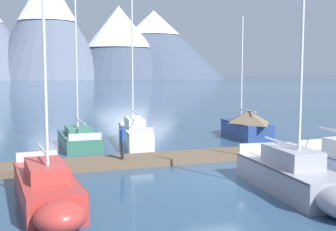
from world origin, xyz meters
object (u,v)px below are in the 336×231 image
Objects in this scene: sailboat_mid_dock_starboard at (134,133)px; sailboat_end_of_dock at (245,124)px; sailboat_far_berth at (299,178)px; person_on_dock at (122,138)px; sailboat_second_berth at (48,189)px; sailboat_mid_dock_port at (78,138)px.

sailboat_end_of_dock is (7.52, -0.07, 0.18)m from sailboat_mid_dock_starboard.
sailboat_far_berth is 4.15× the size of person_on_dock.
sailboat_far_berth is 0.88× the size of sailboat_end_of_dock.
sailboat_second_berth is 0.81× the size of sailboat_mid_dock_starboard.
sailboat_mid_dock_port is 1.01× the size of sailboat_mid_dock_starboard.
sailboat_far_berth is 13.59m from sailboat_end_of_dock.
sailboat_mid_dock_starboard is at bearing 100.54° from sailboat_far_berth.
sailboat_far_berth is (5.63, -12.90, 0.12)m from sailboat_mid_dock_port.
sailboat_end_of_dock reaches higher than sailboat_far_berth.
person_on_dock is at bearing -79.05° from sailboat_mid_dock_port.
sailboat_far_berth is at bearing -112.37° from sailboat_end_of_dock.
sailboat_second_berth is at bearing -141.10° from sailboat_end_of_dock.
sailboat_second_berth is at bearing -125.71° from person_on_dock.
sailboat_second_berth is 8.45m from sailboat_far_berth.
sailboat_mid_dock_starboard is 5.32× the size of person_on_dock.
sailboat_mid_dock_port is 3.29m from sailboat_mid_dock_starboard.
sailboat_mid_dock_starboard is 12.86m from sailboat_far_berth.
sailboat_end_of_dock is at bearing 38.90° from sailboat_second_berth.
person_on_dock is at bearing -110.68° from sailboat_mid_dock_starboard.
sailboat_second_berth is at bearing -103.29° from sailboat_mid_dock_port.
sailboat_end_of_dock reaches higher than sailboat_second_berth.
sailboat_mid_dock_port reaches higher than sailboat_far_berth.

